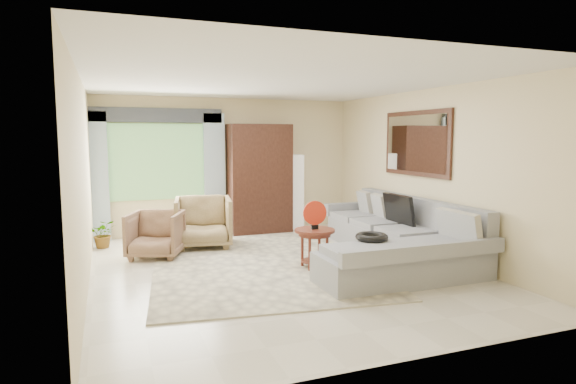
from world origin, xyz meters
name	(u,v)px	position (x,y,z in m)	size (l,w,h in m)	color
ground	(280,269)	(0.00, 0.00, 0.00)	(6.00, 6.00, 0.00)	silver
area_rug	(260,264)	(-0.19, 0.33, 0.01)	(3.00, 4.00, 0.02)	beige
sectional_sofa	(396,242)	(1.78, -0.18, 0.28)	(2.30, 3.46, 0.90)	#92949A
tv_screen	(399,209)	(2.05, 0.18, 0.72)	(0.06, 0.74, 0.48)	black
garden_hose	(372,237)	(1.00, -0.78, 0.55)	(0.43, 0.43, 0.09)	black
coffee_table	(315,248)	(0.47, -0.13, 0.30)	(0.57, 0.57, 0.57)	#531F16
red_disc	(315,213)	(0.47, -0.13, 0.80)	(0.34, 0.34, 0.03)	red
armchair_left	(156,234)	(-1.56, 1.33, 0.36)	(0.77, 0.79, 0.72)	#855C48
armchair_right	(203,222)	(-0.74, 1.76, 0.43)	(0.92, 0.94, 0.86)	#957D51
potted_plant	(104,234)	(-2.32, 2.31, 0.24)	(0.43, 0.37, 0.48)	#999999
armoire	(259,179)	(0.55, 2.72, 1.05)	(1.20, 0.55, 2.10)	black
floor_lamp	(296,192)	(1.35, 2.78, 0.75)	(0.24, 0.24, 1.50)	silver
window	(157,162)	(-1.35, 2.97, 1.40)	(1.80, 0.04, 1.40)	#669E59
curtain_left	(97,177)	(-2.40, 2.88, 1.15)	(0.40, 0.08, 2.30)	#9EB7CC
curtain_right	(214,174)	(-0.30, 2.88, 1.15)	(0.40, 0.08, 2.30)	#9EB7CC
valance	(156,115)	(-1.35, 2.90, 2.25)	(2.40, 0.12, 0.26)	#1E232D
wall_mirror	(416,143)	(2.46, 0.35, 1.75)	(0.05, 1.70, 1.05)	black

